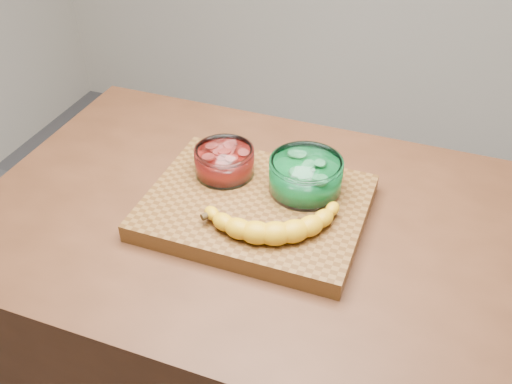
% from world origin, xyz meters
% --- Properties ---
extents(counter, '(1.20, 0.80, 0.90)m').
position_xyz_m(counter, '(0.00, 0.00, 0.45)').
color(counter, '#4E2A17').
rests_on(counter, ground).
extents(cutting_board, '(0.45, 0.35, 0.04)m').
position_xyz_m(cutting_board, '(0.00, 0.00, 0.92)').
color(cutting_board, brown).
rests_on(cutting_board, counter).
extents(bowl_red, '(0.13, 0.13, 0.06)m').
position_xyz_m(bowl_red, '(-0.10, 0.07, 0.97)').
color(bowl_red, white).
rests_on(bowl_red, cutting_board).
extents(bowl_green, '(0.15, 0.15, 0.07)m').
position_xyz_m(bowl_green, '(0.08, 0.07, 0.98)').
color(bowl_green, white).
rests_on(bowl_green, cutting_board).
extents(banana, '(0.29, 0.19, 0.04)m').
position_xyz_m(banana, '(0.05, -0.06, 0.96)').
color(banana, gold).
rests_on(banana, cutting_board).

